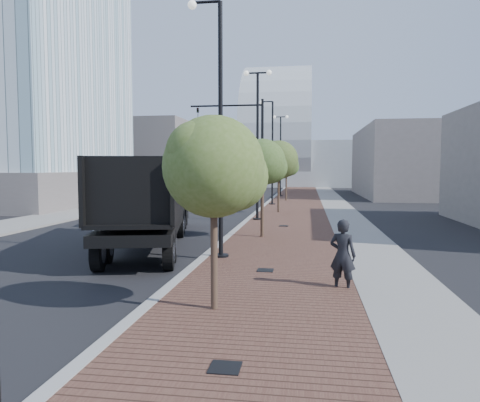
# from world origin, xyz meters

# --- Properties ---
(ground) EXTENTS (220.00, 220.00, 0.00)m
(ground) POSITION_xyz_m (0.00, 0.00, 0.00)
(ground) COLOR black
(sidewalk) EXTENTS (7.00, 140.00, 0.12)m
(sidewalk) POSITION_xyz_m (3.50, 40.00, 0.06)
(sidewalk) COLOR #4C2D23
(sidewalk) RESTS_ON ground
(concrete_strip) EXTENTS (2.40, 140.00, 0.13)m
(concrete_strip) POSITION_xyz_m (6.20, 40.00, 0.07)
(concrete_strip) COLOR slate
(concrete_strip) RESTS_ON ground
(curb) EXTENTS (0.30, 140.00, 0.14)m
(curb) POSITION_xyz_m (0.00, 40.00, 0.07)
(curb) COLOR gray
(curb) RESTS_ON ground
(west_sidewalk) EXTENTS (4.00, 140.00, 0.12)m
(west_sidewalk) POSITION_xyz_m (-13.00, 40.00, 0.06)
(west_sidewalk) COLOR slate
(west_sidewalk) RESTS_ON ground
(dump_truck) EXTENTS (5.69, 13.94, 3.69)m
(dump_truck) POSITION_xyz_m (-3.54, 15.12, 1.55)
(dump_truck) COLOR black
(dump_truck) RESTS_ON ground
(white_sedan) EXTENTS (2.62, 5.05, 1.58)m
(white_sedan) POSITION_xyz_m (-5.24, 16.58, 0.79)
(white_sedan) COLOR silver
(white_sedan) RESTS_ON ground
(dark_car_mid) EXTENTS (4.15, 5.81, 1.47)m
(dark_car_mid) POSITION_xyz_m (-6.64, 24.46, 0.73)
(dark_car_mid) COLOR black
(dark_car_mid) RESTS_ON ground
(dark_car_far) EXTENTS (2.88, 4.48, 1.21)m
(dark_car_far) POSITION_xyz_m (-4.60, 52.76, 0.60)
(dark_car_far) COLOR black
(dark_car_far) RESTS_ON ground
(pedestrian) EXTENTS (0.84, 0.70, 1.96)m
(pedestrian) POSITION_xyz_m (4.64, 6.39, 0.98)
(pedestrian) COLOR black
(pedestrian) RESTS_ON ground
(streetlight_1) EXTENTS (1.44, 0.56, 9.21)m
(streetlight_1) POSITION_xyz_m (0.49, 10.00, 4.34)
(streetlight_1) COLOR black
(streetlight_1) RESTS_ON ground
(streetlight_2) EXTENTS (1.72, 0.56, 9.28)m
(streetlight_2) POSITION_xyz_m (0.60, 22.00, 4.82)
(streetlight_2) COLOR black
(streetlight_2) RESTS_ON ground
(streetlight_3) EXTENTS (1.44, 0.56, 9.21)m
(streetlight_3) POSITION_xyz_m (0.49, 34.00, 4.34)
(streetlight_3) COLOR black
(streetlight_3) RESTS_ON ground
(streetlight_4) EXTENTS (1.72, 0.56, 9.28)m
(streetlight_4) POSITION_xyz_m (0.60, 46.00, 4.82)
(streetlight_4) COLOR black
(streetlight_4) RESTS_ON ground
(traffic_mast) EXTENTS (5.09, 0.20, 8.00)m
(traffic_mast) POSITION_xyz_m (-0.30, 25.00, 4.98)
(traffic_mast) COLOR black
(traffic_mast) RESTS_ON ground
(tree_0) EXTENTS (2.35, 2.29, 4.50)m
(tree_0) POSITION_xyz_m (1.65, 4.02, 3.34)
(tree_0) COLOR #382619
(tree_0) RESTS_ON ground
(tree_1) EXTENTS (2.24, 2.16, 4.68)m
(tree_1) POSITION_xyz_m (1.65, 15.02, 3.58)
(tree_1) COLOR #382619
(tree_1) RESTS_ON ground
(tree_2) EXTENTS (2.81, 2.81, 5.32)m
(tree_2) POSITION_xyz_m (1.65, 27.02, 3.90)
(tree_2) COLOR #382619
(tree_2) RESTS_ON ground
(tree_3) EXTENTS (2.46, 2.42, 4.89)m
(tree_3) POSITION_xyz_m (1.65, 39.02, 3.67)
(tree_3) COLOR #382619
(tree_3) RESTS_ON ground
(tower_podium) EXTENTS (19.00, 19.00, 3.00)m
(tower_podium) POSITION_xyz_m (-24.00, 32.00, 1.50)
(tower_podium) COLOR #645D5A
(tower_podium) RESTS_ON ground
(convention_center) EXTENTS (50.00, 30.00, 50.00)m
(convention_center) POSITION_xyz_m (-2.00, 85.00, 6.00)
(convention_center) COLOR #A2A9AC
(convention_center) RESTS_ON ground
(commercial_block_nw) EXTENTS (14.00, 20.00, 10.00)m
(commercial_block_nw) POSITION_xyz_m (-20.00, 60.00, 5.00)
(commercial_block_nw) COLOR slate
(commercial_block_nw) RESTS_ON ground
(commercial_block_ne) EXTENTS (12.00, 22.00, 8.00)m
(commercial_block_ne) POSITION_xyz_m (16.00, 50.00, 4.00)
(commercial_block_ne) COLOR slate
(commercial_block_ne) RESTS_ON ground
(utility_cover_0) EXTENTS (0.50, 0.50, 0.02)m
(utility_cover_0) POSITION_xyz_m (2.40, 1.00, 0.13)
(utility_cover_0) COLOR black
(utility_cover_0) RESTS_ON sidewalk
(utility_cover_1) EXTENTS (0.50, 0.50, 0.02)m
(utility_cover_1) POSITION_xyz_m (2.40, 8.00, 0.13)
(utility_cover_1) COLOR black
(utility_cover_1) RESTS_ON sidewalk
(utility_cover_2) EXTENTS (0.50, 0.50, 0.02)m
(utility_cover_2) POSITION_xyz_m (2.40, 19.00, 0.13)
(utility_cover_2) COLOR black
(utility_cover_2) RESTS_ON sidewalk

